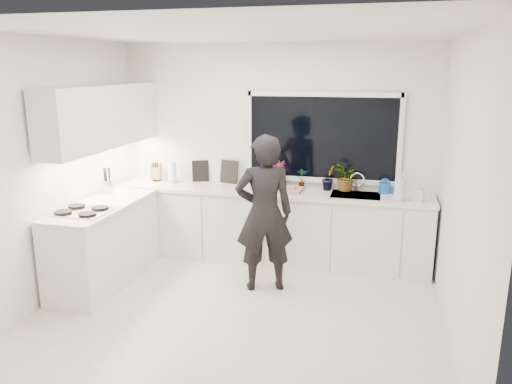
# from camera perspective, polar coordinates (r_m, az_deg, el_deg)

# --- Properties ---
(floor) EXTENTS (4.00, 3.50, 0.02)m
(floor) POSITION_cam_1_polar(r_m,az_deg,el_deg) (5.19, -2.11, -13.52)
(floor) COLOR beige
(floor) RESTS_ON ground
(wall_back) EXTENTS (4.00, 0.02, 2.70)m
(wall_back) POSITION_cam_1_polar(r_m,az_deg,el_deg) (6.40, 2.20, 4.66)
(wall_back) COLOR white
(wall_back) RESTS_ON ground
(wall_left) EXTENTS (0.02, 3.50, 2.70)m
(wall_left) POSITION_cam_1_polar(r_m,az_deg,el_deg) (5.62, -22.34, 2.29)
(wall_left) COLOR white
(wall_left) RESTS_ON ground
(wall_right) EXTENTS (0.02, 3.50, 2.70)m
(wall_right) POSITION_cam_1_polar(r_m,az_deg,el_deg) (4.59, 22.59, -0.18)
(wall_right) COLOR white
(wall_right) RESTS_ON ground
(ceiling) EXTENTS (4.00, 3.50, 0.02)m
(ceiling) POSITION_cam_1_polar(r_m,az_deg,el_deg) (4.62, -2.42, 17.98)
(ceiling) COLOR white
(ceiling) RESTS_ON wall_back
(window) EXTENTS (1.80, 0.02, 1.00)m
(window) POSITION_cam_1_polar(r_m,az_deg,el_deg) (6.24, 7.58, 6.16)
(window) COLOR black
(window) RESTS_ON wall_back
(base_cabinets_back) EXTENTS (3.92, 0.58, 0.88)m
(base_cabinets_back) POSITION_cam_1_polar(r_m,az_deg,el_deg) (6.32, 1.54, -3.96)
(base_cabinets_back) COLOR white
(base_cabinets_back) RESTS_ON floor
(base_cabinets_left) EXTENTS (0.58, 1.60, 0.88)m
(base_cabinets_left) POSITION_cam_1_polar(r_m,az_deg,el_deg) (5.95, -16.89, -5.75)
(base_cabinets_left) COLOR white
(base_cabinets_left) RESTS_ON floor
(countertop_back) EXTENTS (3.94, 0.62, 0.04)m
(countertop_back) POSITION_cam_1_polar(r_m,az_deg,el_deg) (6.18, 1.55, 0.07)
(countertop_back) COLOR silver
(countertop_back) RESTS_ON base_cabinets_back
(countertop_left) EXTENTS (0.62, 1.60, 0.04)m
(countertop_left) POSITION_cam_1_polar(r_m,az_deg,el_deg) (5.81, -17.21, -1.48)
(countertop_left) COLOR silver
(countertop_left) RESTS_ON base_cabinets_left
(upper_cabinets) EXTENTS (0.34, 2.10, 0.70)m
(upper_cabinets) POSITION_cam_1_polar(r_m,az_deg,el_deg) (6.00, -17.13, 8.25)
(upper_cabinets) COLOR white
(upper_cabinets) RESTS_ON wall_left
(sink) EXTENTS (0.58, 0.42, 0.14)m
(sink) POSITION_cam_1_polar(r_m,az_deg,el_deg) (6.06, 11.29, -0.77)
(sink) COLOR silver
(sink) RESTS_ON countertop_back
(faucet) EXTENTS (0.03, 0.03, 0.22)m
(faucet) POSITION_cam_1_polar(r_m,az_deg,el_deg) (6.22, 11.46, 1.11)
(faucet) COLOR silver
(faucet) RESTS_ON countertop_back
(stovetop) EXTENTS (0.56, 0.48, 0.03)m
(stovetop) POSITION_cam_1_polar(r_m,az_deg,el_deg) (5.53, -19.27, -2.04)
(stovetop) COLOR black
(stovetop) RESTS_ON countertop_left
(person) EXTENTS (0.73, 0.61, 1.72)m
(person) POSITION_cam_1_polar(r_m,az_deg,el_deg) (5.38, 0.95, -2.48)
(person) COLOR black
(person) RESTS_ON floor
(pizza_tray) EXTENTS (0.52, 0.40, 0.03)m
(pizza_tray) POSITION_cam_1_polar(r_m,az_deg,el_deg) (6.12, 3.17, 0.24)
(pizza_tray) COLOR #B5B5BA
(pizza_tray) RESTS_ON countertop_back
(pizza) EXTENTS (0.47, 0.35, 0.01)m
(pizza) POSITION_cam_1_polar(r_m,az_deg,el_deg) (6.11, 3.18, 0.40)
(pizza) COLOR #AE1F17
(pizza) RESTS_ON pizza_tray
(watering_can) EXTENTS (0.17, 0.17, 0.13)m
(watering_can) POSITION_cam_1_polar(r_m,az_deg,el_deg) (6.19, 14.49, 0.44)
(watering_can) COLOR blue
(watering_can) RESTS_ON countertop_back
(paper_towel_roll) EXTENTS (0.13, 0.13, 0.26)m
(paper_towel_roll) POSITION_cam_1_polar(r_m,az_deg,el_deg) (6.66, -9.55, 2.22)
(paper_towel_roll) COLOR white
(paper_towel_roll) RESTS_ON countertop_back
(knife_block) EXTENTS (0.14, 0.11, 0.22)m
(knife_block) POSITION_cam_1_polar(r_m,az_deg,el_deg) (6.80, -11.33, 2.22)
(knife_block) COLOR olive
(knife_block) RESTS_ON countertop_back
(utensil_crock) EXTENTS (0.16, 0.16, 0.16)m
(utensil_crock) POSITION_cam_1_polar(r_m,az_deg,el_deg) (6.25, -16.57, 0.59)
(utensil_crock) COLOR silver
(utensil_crock) RESTS_ON countertop_left
(picture_frame_large) EXTENTS (0.21, 0.10, 0.28)m
(picture_frame_large) POSITION_cam_1_polar(r_m,az_deg,el_deg) (6.66, -6.37, 2.42)
(picture_frame_large) COLOR black
(picture_frame_large) RESTS_ON countertop_back
(picture_frame_small) EXTENTS (0.25, 0.08, 0.30)m
(picture_frame_small) POSITION_cam_1_polar(r_m,az_deg,el_deg) (6.53, -3.08, 2.34)
(picture_frame_small) COLOR black
(picture_frame_small) RESTS_ON countertop_back
(herb_plants) EXTENTS (1.16, 0.40, 0.34)m
(herb_plants) POSITION_cam_1_polar(r_m,az_deg,el_deg) (6.20, 7.85, 1.75)
(herb_plants) COLOR #26662D
(herb_plants) RESTS_ON countertop_back
(soap_bottles) EXTENTS (0.36, 0.16, 0.32)m
(soap_bottles) POSITION_cam_1_polar(r_m,az_deg,el_deg) (5.87, 16.68, 0.38)
(soap_bottles) COLOR #D8BF66
(soap_bottles) RESTS_ON countertop_back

